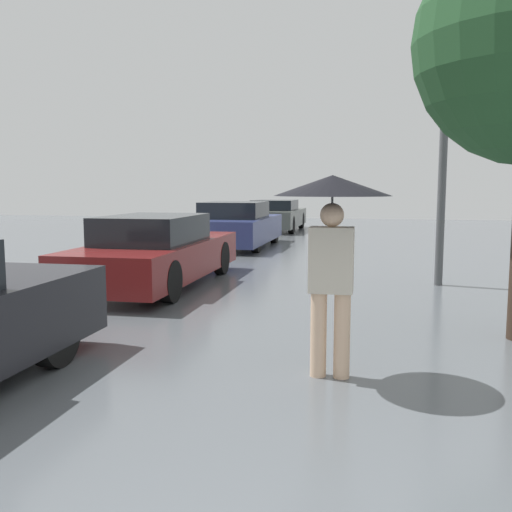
{
  "coord_description": "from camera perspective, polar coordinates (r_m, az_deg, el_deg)",
  "views": [
    {
      "loc": [
        0.39,
        -0.51,
        1.67
      ],
      "look_at": [
        -0.63,
        4.41,
        1.06
      ],
      "focal_mm": 40.0,
      "sensor_mm": 36.0,
      "label": 1
    }
  ],
  "objects": [
    {
      "name": "parked_car_second",
      "position": [
        9.83,
        -9.87,
        0.37
      ],
      "size": [
        1.64,
        4.56,
        1.2
      ],
      "color": "maroon",
      "rests_on": "ground_plane"
    },
    {
      "name": "pedestrian",
      "position": [
        4.94,
        7.61,
        3.82
      ],
      "size": [
        1.01,
        1.01,
        1.77
      ],
      "color": "beige",
      "rests_on": "ground_plane"
    },
    {
      "name": "parked_car_third",
      "position": [
        15.97,
        -2.01,
        3.04
      ],
      "size": [
        1.87,
        4.31,
        1.26
      ],
      "color": "navy",
      "rests_on": "ground_plane"
    },
    {
      "name": "street_lamp",
      "position": [
        10.25,
        18.43,
        15.17
      ],
      "size": [
        0.39,
        0.39,
        4.76
      ],
      "color": "#515456",
      "rests_on": "ground_plane"
    },
    {
      "name": "parked_car_farthest",
      "position": [
        22.01,
        2.0,
        4.05
      ],
      "size": [
        1.79,
        4.52,
        1.18
      ],
      "color": "#4C514C",
      "rests_on": "ground_plane"
    }
  ]
}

